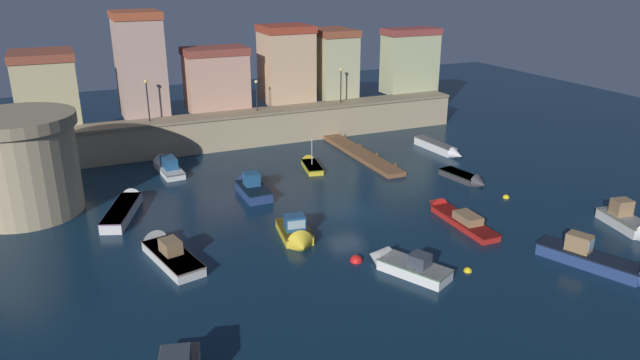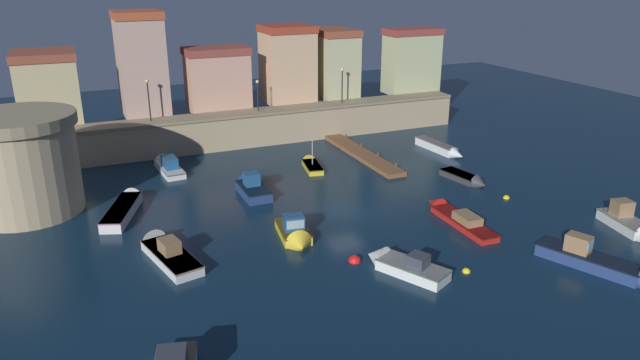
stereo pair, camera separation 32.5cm
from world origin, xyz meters
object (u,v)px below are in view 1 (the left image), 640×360
Objects in this scene: moored_boat_4 at (165,250)px; moored_boat_6 at (297,235)px; moored_boat_0 at (455,216)px; moored_boat_13 at (631,224)px; moored_boat_3 at (467,178)px; mooring_buoy_1 at (468,271)px; moored_boat_2 at (166,165)px; fortress_tower at (21,164)px; moored_boat_1 at (250,186)px; moored_boat_8 at (402,264)px; moored_boat_10 at (604,263)px; mooring_buoy_2 at (356,261)px; mooring_buoy_0 at (506,198)px; quay_lamp_1 at (256,90)px; moored_boat_5 at (125,206)px; moored_boat_7 at (310,164)px; quay_lamp_0 at (147,94)px; quay_lamp_2 at (341,80)px; moored_boat_9 at (440,148)px.

moored_boat_6 is at bearing -112.17° from moored_boat_4.
moored_boat_0 is 11.40m from moored_boat_13.
moored_boat_3 is 15.35m from mooring_buoy_1.
moored_boat_6 is at bearing -168.30° from moored_boat_2.
moored_boat_1 is (15.60, -2.62, -3.12)m from fortress_tower.
moored_boat_2 is 12.70× the size of mooring_buoy_1.
moored_boat_8 is (12.16, -7.42, 0.03)m from moored_boat_4.
moored_boat_6 reaches higher than moored_boat_3.
mooring_buoy_2 is (-12.49, 6.77, -0.50)m from moored_boat_10.
moored_boat_2 is 12.53× the size of mooring_buoy_0.
fortress_tower is 30.28m from moored_boat_0.
moored_boat_10 is at bearing -140.63° from moored_boat_8.
quay_lamp_1 is 19.60m from moored_boat_5.
moored_boat_10 is (8.15, -23.97, 0.24)m from moored_boat_7.
quay_lamp_0 reaches higher than moored_boat_10.
moored_boat_5 reaches higher than moored_boat_0.
quay_lamp_0 is at bearing -157.47° from moored_boat_6.
fortress_tower reaches higher than moored_boat_2.
moored_boat_3 is (21.85, -13.06, -0.13)m from moored_boat_2.
moored_boat_4 is 14.24m from moored_boat_8.
quay_lamp_2 is at bearing 0.00° from quay_lamp_1.
quay_lamp_2 is 0.49× the size of moored_boat_10.
moored_boat_7 is 0.69× the size of moored_boat_9.
quay_lamp_0 is 21.55m from moored_boat_4.
quay_lamp_2 is at bearing -153.54° from moored_boat_9.
moored_boat_9 is 12.05m from mooring_buoy_0.
moored_boat_9 is at bearing -106.64° from moored_boat_2.
moored_boat_13 is at bearing 9.14° from moored_boat_3.
moored_boat_3 is 4.13m from mooring_buoy_0.
mooring_buoy_2 is at bearing 15.13° from moored_boat_8.
moored_boat_3 is 1.04× the size of moored_boat_7.
mooring_buoy_1 is at bearing -114.57° from moored_boat_5.
moored_boat_13 reaches higher than mooring_buoy_2.
moored_boat_6 is 22.14m from moored_boat_13.
moored_boat_4 is at bearing -96.98° from quay_lamp_0.
moored_boat_5 is 31.42m from moored_boat_10.
moored_boat_5 is 9.64× the size of mooring_buoy_2.
moored_boat_6 is 17.30m from mooring_buoy_0.
moored_boat_3 is (16.86, -4.88, -0.21)m from moored_boat_1.
moored_boat_2 is 0.95× the size of moored_boat_9.
moored_boat_9 is (28.93, 2.93, 0.01)m from moored_boat_5.
quay_lamp_0 is at bearing 3.48° from moored_boat_5.
moored_boat_4 is 25.75m from moored_boat_10.
mooring_buoy_1 is at bearing 52.73° from moored_boat_6.
moored_boat_1 is at bearing -170.89° from moored_boat_6.
moored_boat_7 reaches higher than moored_boat_4.
quay_lamp_1 is at bearing -20.81° from moored_boat_1.
moored_boat_8 reaches higher than mooring_buoy_0.
quay_lamp_0 is at bearing -170.62° from moored_boat_10.
moored_boat_9 is (12.95, -0.91, 0.15)m from moored_boat_7.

